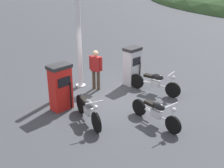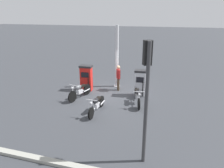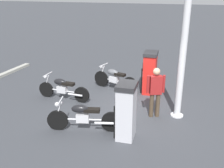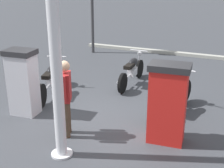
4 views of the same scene
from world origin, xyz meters
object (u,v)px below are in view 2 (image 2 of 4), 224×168
fuel_pump_far (140,83)px  motorcycle_near_pump (80,91)px  motorcycle_extra (96,104)px  attendant_person (118,76)px  roadside_traffic_light (147,84)px  fuel_pump_near (86,78)px  motorcycle_far_pump (137,96)px  canopy_support_pole (117,58)px

fuel_pump_far → motorcycle_near_pump: bearing=-67.1°
motorcycle_near_pump → motorcycle_extra: (1.49, 1.53, -0.03)m
fuel_pump_far → attendant_person: 1.55m
roadside_traffic_light → motorcycle_extra: bearing=-137.8°
attendant_person → motorcycle_extra: bearing=-4.6°
fuel_pump_far → motorcycle_extra: (2.86, -1.72, -0.36)m
fuel_pump_near → motorcycle_near_pump: (1.37, 0.13, -0.36)m
fuel_pump_far → motorcycle_far_pump: size_ratio=0.75×
motorcycle_far_pump → canopy_support_pole: 3.37m
fuel_pump_near → motorcycle_extra: fuel_pump_near is taller
fuel_pump_far → roadside_traffic_light: (5.83, 0.97, 1.93)m
fuel_pump_near → canopy_support_pole: bearing=126.3°
canopy_support_pole → motorcycle_extra: bearing=-0.1°
motorcycle_extra → motorcycle_near_pump: bearing=-134.1°
fuel_pump_far → motorcycle_far_pump: fuel_pump_far is taller
motorcycle_far_pump → roadside_traffic_light: 5.21m
motorcycle_far_pump → motorcycle_near_pump: bearing=-87.5°
motorcycle_extra → attendant_person: bearing=175.4°
motorcycle_extra → roadside_traffic_light: 4.61m
fuel_pump_far → canopy_support_pole: size_ratio=0.39×
canopy_support_pole → motorcycle_far_pump: bearing=35.8°
motorcycle_near_pump → motorcycle_far_pump: (-0.14, 3.31, -0.02)m
motorcycle_near_pump → attendant_person: (-1.91, 1.81, 0.45)m
motorcycle_near_pump → motorcycle_far_pump: motorcycle_near_pump is taller
fuel_pump_near → motorcycle_far_pump: 3.67m
motorcycle_far_pump → attendant_person: 2.36m
fuel_pump_near → motorcycle_near_pump: 1.42m
roadside_traffic_light → canopy_support_pole: (-7.05, -2.68, -0.81)m
fuel_pump_far → fuel_pump_near: bearing=-90.0°
motorcycle_near_pump → motorcycle_extra: size_ratio=0.96×
fuel_pump_far → roadside_traffic_light: roadside_traffic_light is taller
fuel_pump_near → motorcycle_extra: size_ratio=0.79×
canopy_support_pole → fuel_pump_far: bearing=54.5°
attendant_person → fuel_pump_far: bearing=69.8°
motorcycle_far_pump → roadside_traffic_light: bearing=11.2°
fuel_pump_near → fuel_pump_far: bearing=90.0°
motorcycle_extra → motorcycle_far_pump: bearing=132.5°
motorcycle_near_pump → roadside_traffic_light: size_ratio=0.49×
motorcycle_near_pump → motorcycle_extra: bearing=45.9°
attendant_person → canopy_support_pole: canopy_support_pole is taller
motorcycle_far_pump → motorcycle_extra: motorcycle_far_pump is taller
motorcycle_extra → canopy_support_pole: canopy_support_pole is taller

